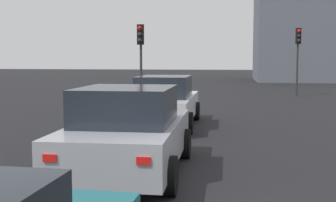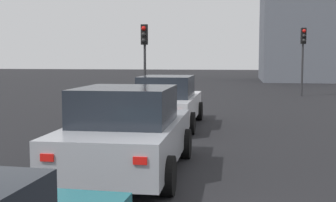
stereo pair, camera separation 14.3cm
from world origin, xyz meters
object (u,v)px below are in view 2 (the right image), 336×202
(traffic_light_near_left, at_px, (303,47))
(traffic_light_near_right, at_px, (144,47))
(car_white_right_lead, at_px, (168,102))
(car_silver_right_second, at_px, (128,132))

(traffic_light_near_left, distance_m, traffic_light_near_right, 10.20)
(traffic_light_near_left, height_order, traffic_light_near_right, traffic_light_near_left)
(traffic_light_near_left, bearing_deg, car_white_right_lead, -32.40)
(car_silver_right_second, relative_size, traffic_light_near_right, 1.19)
(car_white_right_lead, distance_m, car_silver_right_second, 5.88)
(car_white_right_lead, bearing_deg, traffic_light_near_left, -25.78)
(car_silver_right_second, height_order, traffic_light_near_left, traffic_light_near_left)
(car_silver_right_second, height_order, traffic_light_near_right, traffic_light_near_right)
(traffic_light_near_left, bearing_deg, traffic_light_near_right, -56.85)
(car_silver_right_second, distance_m, traffic_light_near_left, 19.14)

